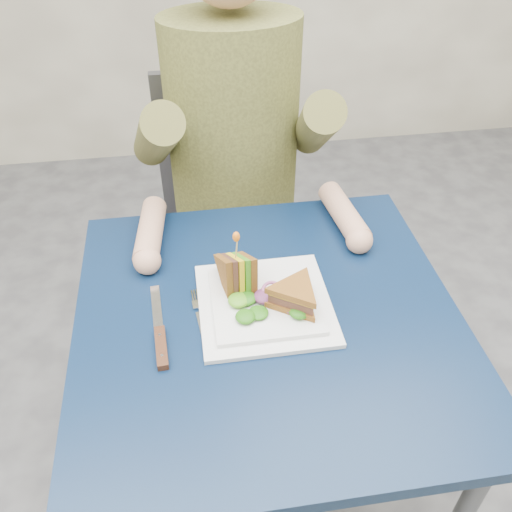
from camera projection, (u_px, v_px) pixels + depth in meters
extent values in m
plane|color=#4E4E50|center=(265.00, 495.00, 1.53)|extent=(4.00, 4.00, 0.00)
cube|color=black|center=(269.00, 321.00, 1.07)|extent=(0.75, 0.75, 0.03)
cylinder|color=#595B5E|center=(134.00, 340.00, 1.51)|extent=(0.04, 0.04, 0.70)
cylinder|color=#595B5E|center=(356.00, 315.00, 1.58)|extent=(0.04, 0.04, 0.70)
cube|color=#47474C|center=(236.00, 243.00, 1.68)|extent=(0.42, 0.40, 0.04)
cube|color=#47474C|center=(227.00, 143.00, 1.65)|extent=(0.42, 0.03, 0.46)
cylinder|color=#47474C|center=(187.00, 342.00, 1.68)|extent=(0.02, 0.02, 0.43)
cylinder|color=#47474C|center=(300.00, 329.00, 1.72)|extent=(0.02, 0.02, 0.43)
cylinder|color=#47474C|center=(182.00, 270.00, 1.94)|extent=(0.02, 0.02, 0.43)
cylinder|color=#47474C|center=(281.00, 260.00, 1.98)|extent=(0.02, 0.02, 0.43)
cylinder|color=#4E5024|center=(233.00, 121.00, 1.39)|extent=(0.34, 0.34, 0.52)
cylinder|color=brown|center=(156.00, 138.00, 1.29)|extent=(0.15, 0.39, 0.31)
cylinder|color=tan|center=(150.00, 231.00, 1.22)|extent=(0.08, 0.20, 0.06)
sphere|color=tan|center=(147.00, 261.00, 1.14)|extent=(0.06, 0.06, 0.06)
cylinder|color=brown|center=(316.00, 126.00, 1.34)|extent=(0.15, 0.39, 0.31)
cylinder|color=tan|center=(344.00, 214.00, 1.27)|extent=(0.08, 0.20, 0.06)
sphere|color=tan|center=(359.00, 240.00, 1.20)|extent=(0.06, 0.06, 0.06)
cube|color=white|center=(265.00, 304.00, 1.07)|extent=(0.26, 0.26, 0.01)
cube|color=white|center=(265.00, 301.00, 1.07)|extent=(0.21, 0.21, 0.01)
cube|color=silver|center=(204.00, 334.00, 1.02)|extent=(0.03, 0.12, 0.00)
cube|color=silver|center=(198.00, 304.00, 1.07)|extent=(0.02, 0.02, 0.00)
cube|color=silver|center=(192.00, 296.00, 1.09)|extent=(0.01, 0.03, 0.00)
cube|color=silver|center=(195.00, 295.00, 1.09)|extent=(0.01, 0.03, 0.00)
cube|color=silver|center=(197.00, 295.00, 1.10)|extent=(0.01, 0.03, 0.00)
cube|color=silver|center=(200.00, 295.00, 1.10)|extent=(0.01, 0.03, 0.00)
cube|color=silver|center=(157.00, 309.00, 1.07)|extent=(0.03, 0.14, 0.00)
cube|color=black|center=(161.00, 348.00, 0.99)|extent=(0.03, 0.10, 0.01)
cylinder|color=silver|center=(160.00, 335.00, 1.00)|extent=(0.01, 0.01, 0.00)
cylinder|color=silver|center=(162.00, 356.00, 0.96)|extent=(0.01, 0.01, 0.00)
cylinder|color=tan|center=(237.00, 248.00, 1.03)|extent=(0.01, 0.01, 0.06)
ellipsoid|color=orange|center=(236.00, 237.00, 1.01)|extent=(0.01, 0.01, 0.02)
torus|color=#9E4C7A|center=(272.00, 291.00, 1.06)|extent=(0.04, 0.04, 0.02)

